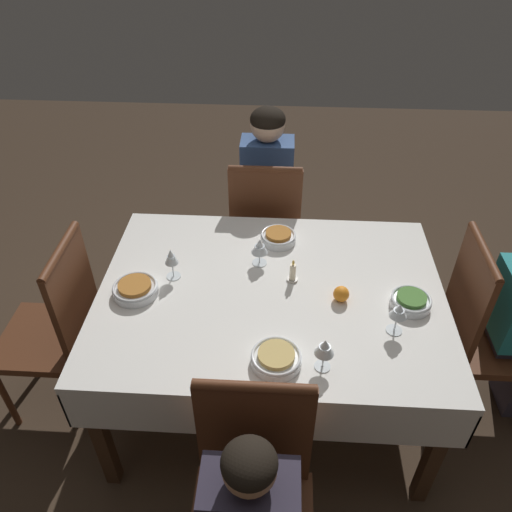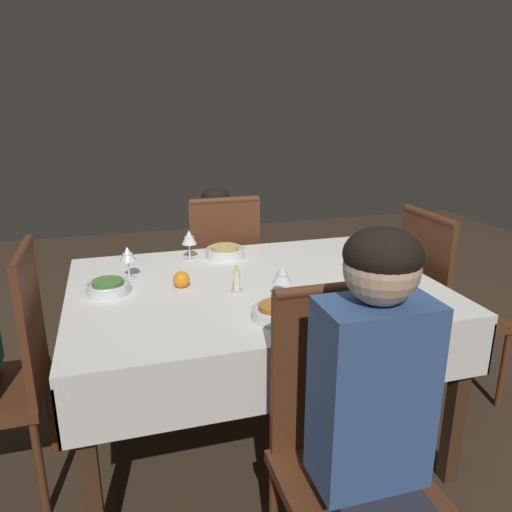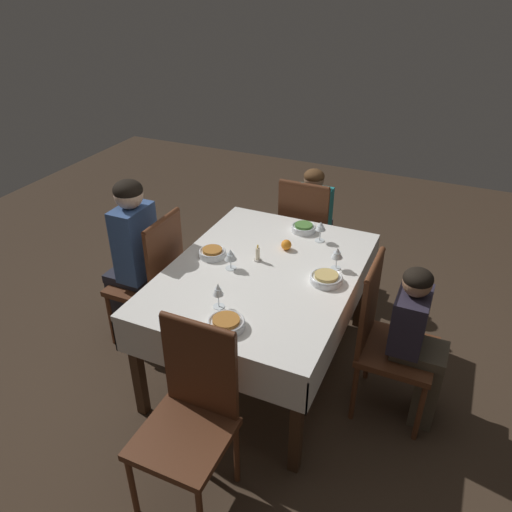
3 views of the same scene
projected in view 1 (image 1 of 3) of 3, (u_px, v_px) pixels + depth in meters
ground_plane at (268, 395)px, 2.71m from camera, size 8.00×8.00×0.00m
dining_table at (271, 304)px, 2.28m from camera, size 1.54×1.14×0.77m
chair_north at (265, 226)px, 2.99m from camera, size 0.43×0.44×1.02m
chair_south at (253, 495)px, 1.74m from camera, size 0.43×0.44×1.02m
chair_east at (483, 327)px, 2.36m from camera, size 0.44×0.43×1.02m
chair_west at (58, 325)px, 2.37m from camera, size 0.44×0.43×1.02m
person_adult_denim at (267, 190)px, 3.02m from camera, size 0.30×0.34×1.24m
bowl_north at (278, 237)px, 2.49m from camera, size 0.18×0.18×0.06m
wine_glass_north at (260, 247)px, 2.32m from camera, size 0.08×0.08×0.14m
bowl_south at (276, 358)px, 1.89m from camera, size 0.20×0.20×0.06m
wine_glass_south at (325, 348)px, 1.83m from camera, size 0.07×0.07×0.15m
bowl_east at (411, 301)px, 2.13m from camera, size 0.17×0.17×0.06m
wine_glass_east at (399, 312)px, 1.97m from camera, size 0.07×0.07×0.15m
bowl_west at (135, 289)px, 2.20m from camera, size 0.20×0.20×0.06m
wine_glass_west at (171, 258)px, 2.23m from camera, size 0.07×0.07×0.16m
candle_centerpiece at (293, 274)px, 2.25m from camera, size 0.05×0.05×0.12m
orange_fruit at (341, 294)px, 2.16m from camera, size 0.07×0.07×0.07m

